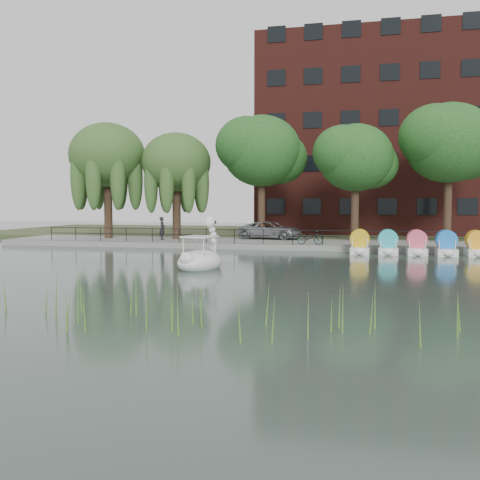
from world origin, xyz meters
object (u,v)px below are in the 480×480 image
(pedestrian, at_px, (162,227))
(swan_boat, at_px, (201,257))
(minivan, at_px, (270,229))
(bicycle, at_px, (310,237))

(pedestrian, xyz_separation_m, swan_boat, (7.01, -13.09, -0.84))
(pedestrian, height_order, swan_boat, swan_boat)
(minivan, distance_m, pedestrian, 8.22)
(bicycle, bearing_deg, minivan, 38.01)
(minivan, xyz_separation_m, pedestrian, (-7.72, -2.81, 0.21))
(pedestrian, bearing_deg, minivan, -81.76)
(bicycle, height_order, pedestrian, pedestrian)
(pedestrian, distance_m, swan_boat, 14.87)
(bicycle, distance_m, pedestrian, 11.38)
(minivan, bearing_deg, pedestrian, 117.51)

